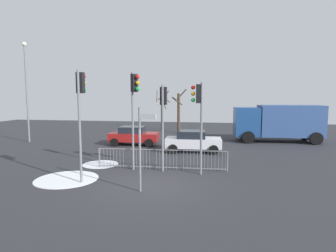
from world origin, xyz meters
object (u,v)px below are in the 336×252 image
at_px(traffic_light_rear_right, 134,99).
at_px(car_red_mid, 134,135).
at_px(traffic_light_foreground_left, 163,108).
at_px(bare_tree_left, 179,112).
at_px(traffic_light_mid_left, 81,101).
at_px(direction_sign_post, 141,145).
at_px(street_lamp, 26,83).
at_px(car_white_near, 193,141).
at_px(bare_tree_centre, 162,109).
at_px(traffic_light_mid_right, 199,107).

height_order(traffic_light_rear_right, car_red_mid, traffic_light_rear_right).
relative_size(traffic_light_foreground_left, bare_tree_left, 0.95).
bearing_deg(traffic_light_mid_left, direction_sign_post, -8.65).
bearing_deg(street_lamp, car_white_near, -7.45).
relative_size(traffic_light_rear_right, bare_tree_centre, 1.10).
xyz_separation_m(traffic_light_foreground_left, bare_tree_centre, (-3.52, 17.85, -0.83)).
height_order(traffic_light_rear_right, car_white_near, traffic_light_rear_right).
relative_size(traffic_light_rear_right, street_lamp, 0.61).
bearing_deg(traffic_light_mid_left, traffic_light_rear_right, 60.10).
distance_m(traffic_light_mid_right, car_white_near, 6.15).
height_order(bare_tree_left, bare_tree_centre, bare_tree_left).
bearing_deg(car_white_near, direction_sign_post, -102.75).
relative_size(traffic_light_foreground_left, street_lamp, 0.53).
bearing_deg(car_white_near, bare_tree_centre, 106.48).
xyz_separation_m(traffic_light_mid_left, direction_sign_post, (2.93, -0.83, -1.73)).
distance_m(traffic_light_foreground_left, traffic_light_rear_right, 1.56).
height_order(traffic_light_mid_right, bare_tree_centre, bare_tree_centre).
height_order(direction_sign_post, car_red_mid, direction_sign_post).
xyz_separation_m(traffic_light_mid_right, traffic_light_rear_right, (-3.27, 0.21, 0.39)).
distance_m(traffic_light_foreground_left, street_lamp, 14.75).
bearing_deg(traffic_light_foreground_left, car_white_near, 83.41).
bearing_deg(traffic_light_foreground_left, street_lamp, 156.86).
height_order(traffic_light_mid_left, bare_tree_left, traffic_light_mid_left).
height_order(traffic_light_foreground_left, car_white_near, traffic_light_foreground_left).
bearing_deg(traffic_light_mid_right, traffic_light_mid_left, 109.70).
bearing_deg(traffic_light_foreground_left, traffic_light_rear_right, -167.58).
relative_size(traffic_light_foreground_left, traffic_light_mid_left, 0.89).
xyz_separation_m(traffic_light_rear_right, direction_sign_post, (1.19, -3.13, -1.80)).
relative_size(traffic_light_mid_right, car_white_near, 1.15).
bearing_deg(street_lamp, traffic_light_mid_right, -26.73).
xyz_separation_m(traffic_light_mid_left, car_white_near, (4.31, 7.66, -2.86)).
xyz_separation_m(traffic_light_mid_left, bare_tree_centre, (-0.31, 20.34, -1.23)).
distance_m(traffic_light_mid_left, traffic_light_rear_right, 2.89).
bearing_deg(bare_tree_left, traffic_light_mid_left, -96.55).
height_order(traffic_light_mid_left, car_white_near, traffic_light_mid_left).
distance_m(traffic_light_foreground_left, bare_tree_centre, 18.21).
xyz_separation_m(traffic_light_mid_left, traffic_light_rear_right, (1.74, 2.31, 0.06)).
height_order(car_red_mid, bare_tree_centre, bare_tree_centre).
relative_size(car_red_mid, street_lamp, 0.47).
bearing_deg(bare_tree_centre, street_lamp, -130.76).
bearing_deg(direction_sign_post, traffic_light_mid_right, 72.10).
relative_size(car_white_near, bare_tree_centre, 0.85).
relative_size(car_red_mid, bare_tree_left, 0.84).
distance_m(traffic_light_rear_right, bare_tree_left, 15.25).
bearing_deg(street_lamp, traffic_light_rear_right, -32.21).
height_order(direction_sign_post, street_lamp, street_lamp).
height_order(traffic_light_rear_right, bare_tree_left, traffic_light_rear_right).
bearing_deg(car_white_near, traffic_light_foreground_left, -105.51).
xyz_separation_m(car_red_mid, car_white_near, (4.84, -1.96, 0.00)).
distance_m(traffic_light_mid_right, bare_tree_left, 15.71).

